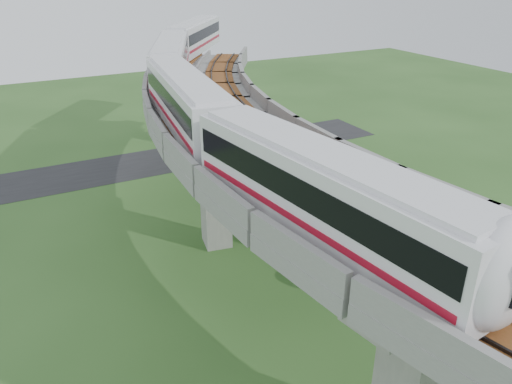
% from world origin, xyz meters
% --- Properties ---
extents(ground, '(160.00, 160.00, 0.00)m').
position_xyz_m(ground, '(0.00, 0.00, 0.00)').
color(ground, '#2D5221').
rests_on(ground, ground).
extents(dirt_lot, '(18.00, 26.00, 0.04)m').
position_xyz_m(dirt_lot, '(14.00, -2.00, 0.02)').
color(dirt_lot, gray).
rests_on(dirt_lot, ground).
extents(asphalt_road, '(60.00, 8.00, 0.03)m').
position_xyz_m(asphalt_road, '(0.00, 30.00, 0.01)').
color(asphalt_road, '#232326').
rests_on(asphalt_road, ground).
extents(viaduct, '(19.58, 73.98, 11.40)m').
position_xyz_m(viaduct, '(3.84, 0.00, 9.05)').
color(viaduct, '#99968E').
rests_on(viaduct, ground).
extents(metro_train, '(19.56, 59.39, 3.64)m').
position_xyz_m(metro_train, '(2.18, 14.65, 12.31)').
color(metro_train, silver).
rests_on(metro_train, ground).
extents(fence, '(3.87, 38.73, 1.50)m').
position_xyz_m(fence, '(9.75, 0.00, 0.75)').
color(fence, '#2D382D').
rests_on(fence, ground).
extents(tree_0, '(2.09, 2.09, 3.10)m').
position_xyz_m(tree_0, '(11.72, 21.61, 2.20)').
color(tree_0, '#382314').
rests_on(tree_0, ground).
extents(tree_1, '(3.03, 3.03, 3.59)m').
position_xyz_m(tree_1, '(7.59, 14.07, 2.30)').
color(tree_1, '#382314').
rests_on(tree_1, ground).
extents(tree_2, '(2.95, 2.95, 3.85)m').
position_xyz_m(tree_2, '(6.37, 6.78, 2.59)').
color(tree_2, '#382314').
rests_on(tree_2, ground).
extents(tree_3, '(2.09, 2.09, 3.31)m').
position_xyz_m(tree_3, '(6.44, -0.12, 2.41)').
color(tree_3, '#382314').
rests_on(tree_3, ground).
extents(tree_4, '(1.84, 1.84, 2.61)m').
position_xyz_m(tree_4, '(7.09, -9.63, 1.82)').
color(tree_4, '#382314').
rests_on(tree_4, ground).
extents(car_white, '(3.01, 3.54, 1.14)m').
position_xyz_m(car_white, '(15.36, -4.69, 0.61)').
color(car_white, silver).
rests_on(car_white, dirt_lot).
extents(car_red, '(3.73, 4.01, 1.34)m').
position_xyz_m(car_red, '(17.51, 0.40, 0.71)').
color(car_red, '#A90F22').
rests_on(car_red, dirt_lot).
extents(car_dark, '(4.15, 2.91, 1.12)m').
position_xyz_m(car_dark, '(10.64, 2.65, 0.60)').
color(car_dark, black).
rests_on(car_dark, dirt_lot).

